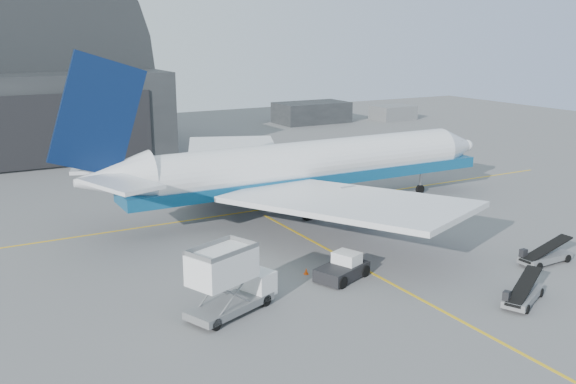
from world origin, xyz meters
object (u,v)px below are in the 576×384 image
pushback_tug (343,269)px  catering_truck (229,281)px  belt_loader_a (523,295)px  airliner (297,167)px  belt_loader_b (545,256)px

pushback_tug → catering_truck: bearing=167.5°
catering_truck → pushback_tug: size_ratio=1.46×
catering_truck → pushback_tug: (9.72, 1.50, -1.50)m
catering_truck → belt_loader_a: (17.75, -7.96, -1.65)m
airliner → pushback_tug: (-5.94, -17.01, -3.84)m
airliner → pushback_tug: airliner is taller
catering_truck → belt_loader_b: size_ratio=1.37×
airliner → pushback_tug: size_ratio=9.95×
pushback_tug → belt_loader_b: size_ratio=0.94×
pushback_tug → belt_loader_a: size_ratio=0.97×
airliner → belt_loader_b: airliner is taller
pushback_tug → belt_loader_b: (15.46, -5.07, -0.13)m
belt_loader_a → pushback_tug: bearing=105.1°
catering_truck → belt_loader_a: bearing=-45.8°
belt_loader_a → belt_loader_b: 8.63m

